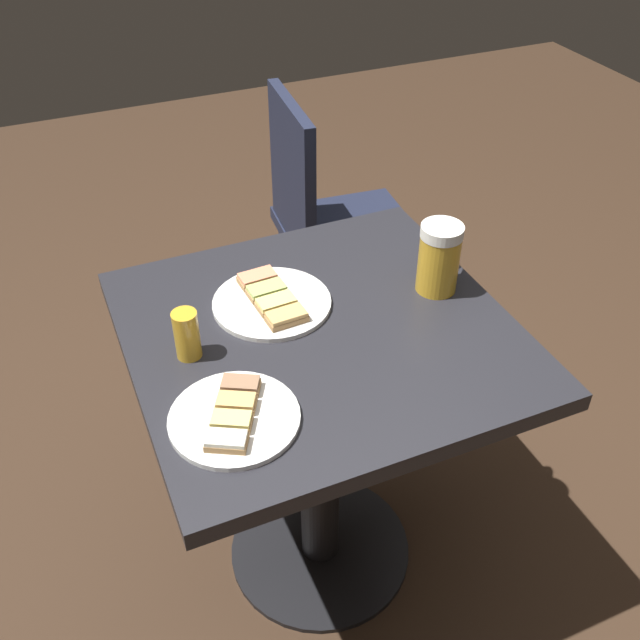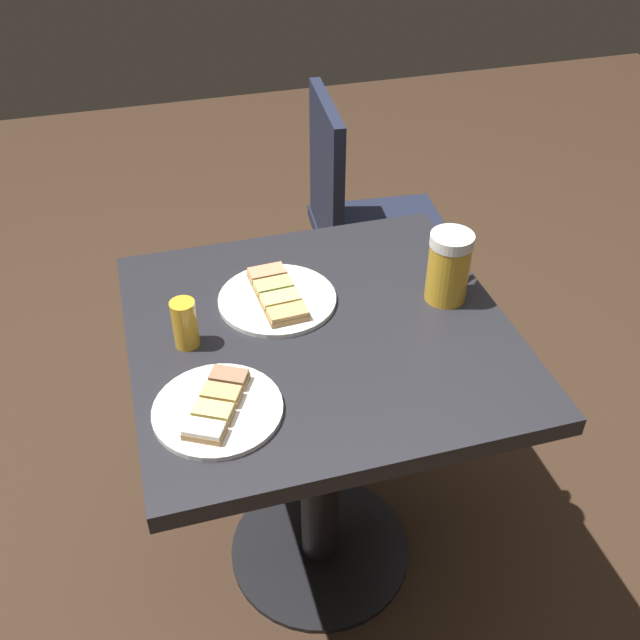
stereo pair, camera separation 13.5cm
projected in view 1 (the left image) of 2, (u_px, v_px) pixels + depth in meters
name	position (u px, v px, depth m)	size (l,w,h in m)	color
ground_plane	(320.00, 550.00, 1.81)	(6.00, 6.00, 0.00)	#382619
cafe_table	(320.00, 392.00, 1.47)	(0.69, 0.71, 0.72)	black
plate_near	(272.00, 301.00, 1.41)	(0.23, 0.23, 0.03)	white
plate_far	(234.00, 417.00, 1.17)	(0.22, 0.22, 0.03)	white
beer_mug	(440.00, 257.00, 1.42)	(0.11, 0.12, 0.15)	gold
beer_glass_small	(187.00, 335.00, 1.27)	(0.05, 0.05, 0.10)	gold
cafe_chair	(328.00, 220.00, 2.08)	(0.41, 0.41, 0.87)	#1E2338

